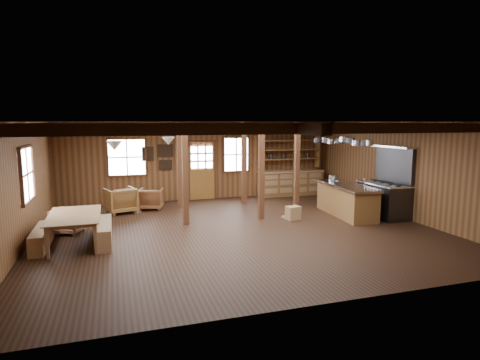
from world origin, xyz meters
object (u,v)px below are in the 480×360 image
object	(u,v)px
kitchen_island	(346,200)
armchair_c	(68,221)
dining_table	(77,230)
commercial_range	(385,194)
armchair_a	(121,200)
armchair_b	(151,199)

from	to	relation	value
kitchen_island	armchair_c	world-z (taller)	kitchen_island
kitchen_island	dining_table	bearing A→B (deg)	-170.39
dining_table	armchair_c	bearing A→B (deg)	14.24
kitchen_island	dining_table	size ratio (longest dim) A/B	1.27
commercial_range	armchair_c	distance (m)	8.87
armchair_a	armchair_c	size ratio (longest dim) A/B	1.23
kitchen_island	armchair_b	xyz separation A→B (m)	(-5.53, 2.64, -0.14)
commercial_range	dining_table	distance (m)	8.56
kitchen_island	armchair_b	bearing A→B (deg)	158.68
kitchen_island	dining_table	distance (m)	7.53
kitchen_island	armchair_a	size ratio (longest dim) A/B	2.94
dining_table	armchair_c	size ratio (longest dim) A/B	2.85
armchair_b	armchair_c	world-z (taller)	armchair_b
dining_table	armchair_c	world-z (taller)	dining_table
armchair_c	kitchen_island	bearing A→B (deg)	-160.58
kitchen_island	armchair_b	size ratio (longest dim) A/B	3.45
kitchen_island	commercial_range	distance (m)	1.15
dining_table	armchair_a	bearing A→B (deg)	-18.86
armchair_b	armchair_a	bearing A→B (deg)	28.75
armchair_a	armchair_b	world-z (taller)	armchair_a
commercial_range	armchair_a	distance (m)	8.04
commercial_range	armchair_a	size ratio (longest dim) A/B	2.42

